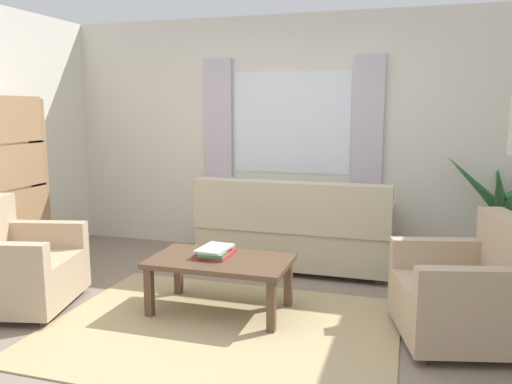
% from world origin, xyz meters
% --- Properties ---
extents(ground_plane, '(6.24, 6.24, 0.00)m').
position_xyz_m(ground_plane, '(0.00, 0.00, 0.00)').
color(ground_plane, gray).
extents(wall_back, '(5.32, 0.12, 2.60)m').
position_xyz_m(wall_back, '(0.00, 2.26, 1.30)').
color(wall_back, silver).
rests_on(wall_back, ground_plane).
extents(window_with_curtains, '(1.98, 0.07, 1.40)m').
position_xyz_m(window_with_curtains, '(0.00, 2.18, 1.45)').
color(window_with_curtains, white).
extents(area_rug, '(2.53, 1.93, 0.01)m').
position_xyz_m(area_rug, '(0.00, 0.00, 0.01)').
color(area_rug, tan).
rests_on(area_rug, ground_plane).
extents(couch, '(1.90, 0.82, 0.92)m').
position_xyz_m(couch, '(0.19, 1.61, 0.37)').
color(couch, '#BCB293').
rests_on(couch, ground_plane).
extents(armchair_left, '(0.99, 1.01, 0.88)m').
position_xyz_m(armchair_left, '(-1.75, -0.08, 0.35)').
color(armchair_left, tan).
rests_on(armchair_left, ground_plane).
extents(armchair_right, '(1.00, 1.01, 0.88)m').
position_xyz_m(armchair_right, '(1.71, 0.33, 0.35)').
color(armchair_right, tan).
rests_on(armchair_right, ground_plane).
extents(coffee_table, '(1.10, 0.64, 0.44)m').
position_xyz_m(coffee_table, '(-0.12, 0.33, 0.38)').
color(coffee_table, brown).
rests_on(coffee_table, ground_plane).
extents(book_stack_on_table, '(0.26, 0.36, 0.07)m').
position_xyz_m(book_stack_on_table, '(-0.19, 0.40, 0.47)').
color(book_stack_on_table, '#B23833').
rests_on(book_stack_on_table, coffee_table).
extents(potted_plant, '(1.14, 1.19, 1.19)m').
position_xyz_m(potted_plant, '(2.10, 1.79, 0.50)').
color(potted_plant, '#B7B2A8').
rests_on(potted_plant, ground_plane).
extents(bookshelf, '(0.30, 0.94, 1.72)m').
position_xyz_m(bookshelf, '(-2.34, 0.56, 0.80)').
color(bookshelf, '#A87F56').
rests_on(bookshelf, ground_plane).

